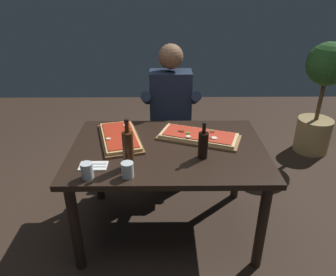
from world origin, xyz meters
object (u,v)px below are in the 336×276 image
pizza_rectangular_front (199,136)px  pizza_rectangular_left (120,137)px  seated_diner (171,109)px  oil_bottle_amber (203,144)px  potted_plant_corner (322,93)px  wine_bottle_dark (128,149)px  tumbler_far_side (128,171)px  diner_chair (170,129)px  tumbler_near_camera (87,171)px  dining_table (168,159)px

pizza_rectangular_front → pizza_rectangular_left: bearing=-179.0°
pizza_rectangular_front → seated_diner: 0.63m
oil_bottle_amber → potted_plant_corner: size_ratio=0.20×
wine_bottle_dark → seated_diner: size_ratio=0.25×
oil_bottle_amber → wine_bottle_dark: bearing=-166.7°
tumbler_far_side → oil_bottle_amber: bearing=25.7°
pizza_rectangular_front → diner_chair: 0.79m
wine_bottle_dark → tumbler_far_side: 0.15m
pizza_rectangular_front → seated_diner: seated_diner is taller
pizza_rectangular_left → tumbler_near_camera: 0.53m
seated_diner → potted_plant_corner: 1.76m
oil_bottle_amber → pizza_rectangular_left: bearing=155.3°
wine_bottle_dark → oil_bottle_amber: (0.49, 0.12, -0.03)m
tumbler_near_camera → pizza_rectangular_front: bearing=35.8°
wine_bottle_dark → seated_diner: bearing=74.0°
wine_bottle_dark → oil_bottle_amber: wine_bottle_dark is taller
seated_diner → potted_plant_corner: (1.66, 0.56, -0.04)m
diner_chair → potted_plant_corner: potted_plant_corner is taller
tumbler_far_side → seated_diner: (0.28, 1.11, -0.04)m
potted_plant_corner → seated_diner: bearing=-161.4°
pizza_rectangular_left → tumbler_far_side: (0.11, -0.51, 0.02)m
tumbler_far_side → pizza_rectangular_front: bearing=46.8°
dining_table → pizza_rectangular_front: (0.23, 0.14, 0.12)m
wine_bottle_dark → potted_plant_corner: potted_plant_corner is taller
pizza_rectangular_left → oil_bottle_amber: oil_bottle_amber is taller
potted_plant_corner → oil_bottle_amber: bearing=-135.4°
oil_bottle_amber → tumbler_near_camera: oil_bottle_amber is taller
dining_table → diner_chair: diner_chair is taller
oil_bottle_amber → seated_diner: seated_diner is taller
dining_table → tumbler_far_side: bearing=-123.6°
pizza_rectangular_left → seated_diner: size_ratio=0.46×
wine_bottle_dark → diner_chair: size_ratio=0.38×
wine_bottle_dark → tumbler_far_side: (0.00, -0.12, -0.09)m
seated_diner → potted_plant_corner: size_ratio=1.06×
tumbler_far_side → wine_bottle_dark: bearing=91.7°
tumbler_near_camera → oil_bottle_amber: bearing=18.4°
pizza_rectangular_front → diner_chair: bearing=105.8°
oil_bottle_amber → potted_plant_corner: (1.46, 1.44, -0.13)m
dining_table → potted_plant_corner: size_ratio=1.12×
dining_table → wine_bottle_dark: bearing=-134.3°
pizza_rectangular_front → pizza_rectangular_left: size_ratio=1.09×
dining_table → potted_plant_corner: potted_plant_corner is taller
oil_bottle_amber → diner_chair: oil_bottle_amber is taller
dining_table → diner_chair: (0.03, 0.86, -0.16)m
wine_bottle_dark → diner_chair: wine_bottle_dark is taller
pizza_rectangular_front → wine_bottle_dark: (-0.49, -0.40, 0.11)m
potted_plant_corner → wine_bottle_dark: bearing=-141.4°
seated_diner → potted_plant_corner: bearing=18.6°
dining_table → wine_bottle_dark: size_ratio=4.22×
potted_plant_corner → tumbler_near_camera: bearing=-142.4°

